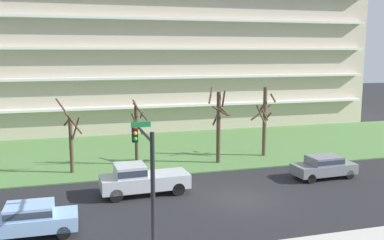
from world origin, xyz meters
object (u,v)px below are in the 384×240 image
sedan_gray_near_left (324,166)px  traffic_signal_mast (145,164)px  tree_left (137,132)px  sedan_blue_center_right (30,218)px  tree_center (219,124)px  pickup_silver_center_left (141,179)px  tree_far_left (71,139)px  tree_right (265,119)px

sedan_gray_near_left → traffic_signal_mast: bearing=25.5°
tree_left → sedan_blue_center_right: (-6.91, -11.45, -1.78)m
tree_left → traffic_signal_mast: bearing=-97.2°
tree_left → tree_center: size_ratio=0.86×
tree_left → sedan_gray_near_left: size_ratio=1.16×
sedan_gray_near_left → traffic_signal_mast: traffic_signal_mast is taller
pickup_silver_center_left → traffic_signal_mast: traffic_signal_mast is taller
traffic_signal_mast → tree_far_left: bearing=103.0°
sedan_blue_center_right → tree_left: bearing=60.1°
tree_left → pickup_silver_center_left: (-0.85, -6.96, -1.63)m
sedan_blue_center_right → tree_right: bearing=34.2°
tree_center → tree_right: size_ratio=1.02×
sedan_blue_center_right → traffic_signal_mast: 6.55m
tree_far_left → pickup_silver_center_left: tree_far_left is taller
tree_left → sedan_blue_center_right: 13.49m
tree_far_left → sedan_gray_near_left: bearing=-19.4°
traffic_signal_mast → tree_center: bearing=58.4°
tree_far_left → sedan_gray_near_left: (16.86, -5.94, -1.68)m
tree_left → tree_center: bearing=-10.9°
tree_left → tree_right: tree_right is taller
tree_far_left → tree_left: 4.98m
tree_center → sedan_blue_center_right: (-13.13, -10.25, -2.31)m
sedan_gray_near_left → pickup_silver_center_left: (-12.83, -0.01, 0.14)m
tree_center → sedan_blue_center_right: bearing=-142.0°
tree_right → sedan_gray_near_left: tree_right is taller
sedan_gray_near_left → sedan_blue_center_right: (-18.89, -4.50, 0.00)m
tree_far_left → sedan_blue_center_right: bearing=-101.0°
tree_far_left → tree_right: bearing=3.8°
tree_far_left → traffic_signal_mast: traffic_signal_mast is taller
tree_left → sedan_gray_near_left: (11.98, -6.95, -1.78)m
tree_center → tree_right: tree_center is taller
tree_center → tree_right: (4.50, 1.21, -0.04)m
sedan_blue_center_right → tree_center: bearing=39.2°
tree_far_left → pickup_silver_center_left: (4.03, -5.95, -1.53)m
tree_far_left → traffic_signal_mast: 13.67m
tree_far_left → pickup_silver_center_left: 7.35m
tree_left → traffic_signal_mast: traffic_signal_mast is taller
tree_far_left → sedan_blue_center_right: (-2.03, -10.44, -1.68)m
tree_far_left → tree_left: bearing=11.7°
tree_far_left → traffic_signal_mast: bearing=-77.0°
tree_right → traffic_signal_mast: size_ratio=1.04×
tree_left → tree_center: 6.36m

